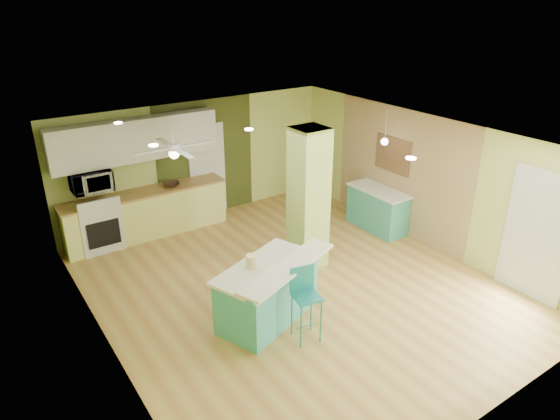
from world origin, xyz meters
The scene contains 23 objects.
floor centered at (0.00, 0.00, -0.01)m, with size 6.00×7.00×0.01m, color #A7763A.
ceiling centered at (0.00, 0.00, 2.50)m, with size 6.00×7.00×0.01m, color white.
wall_back centered at (0.00, 3.50, 1.25)m, with size 6.00×0.01×2.50m, color #BFCD6E.
wall_front centered at (0.00, -3.50, 1.25)m, with size 6.00×0.01×2.50m, color #BFCD6E.
wall_left centered at (-3.00, 0.00, 1.25)m, with size 0.01×7.00×2.50m, color #BFCD6E.
wall_right centered at (3.00, 0.00, 1.25)m, with size 0.01×7.00×2.50m, color #BFCD6E.
wood_panel centered at (2.99, 0.60, 1.25)m, with size 0.02×3.40×2.50m, color #967856.
olive_accent centered at (0.20, 3.49, 1.25)m, with size 2.20×0.02×2.50m, color #3E451B.
interior_door centered at (0.20, 3.46, 1.00)m, with size 0.82×0.05×2.00m, color silver.
french_door centered at (2.97, -2.30, 1.05)m, with size 0.04×1.08×2.10m, color silver.
column centered at (0.65, 0.50, 1.25)m, with size 0.55×0.55×2.50m, color #A6C059.
kitchen_run centered at (-1.30, 3.20, 0.47)m, with size 3.25×0.63×0.94m.
stove centered at (-2.25, 3.19, 0.46)m, with size 0.76×0.66×1.08m.
upper_cabinets centered at (-1.30, 3.32, 1.95)m, with size 3.20×0.34×0.80m, color silver.
microwave centered at (-2.25, 3.20, 1.35)m, with size 0.70×0.48×0.39m, color silver.
ceiling_fan centered at (-1.10, 2.00, 2.08)m, with size 1.41×1.41×0.61m.
pendant_lamp centered at (2.65, 0.75, 1.88)m, with size 0.14×0.14×0.69m.
wall_decor centered at (2.96, 0.80, 1.55)m, with size 0.03×0.90×0.70m, color brown.
peninsula centered at (-0.83, -0.51, 0.46)m, with size 2.00×1.55×1.00m.
bar_stool centered at (-0.65, -1.14, 0.73)m, with size 0.42×0.42×1.09m.
side_counter centered at (2.70, 0.84, 0.43)m, with size 0.56×1.33×0.85m.
fruit_bowl centered at (-0.75, 3.16, 0.98)m, with size 0.33×0.33×0.08m, color #342215.
canister centered at (-1.02, -0.35, 0.97)m, with size 0.16×0.16×0.19m, color yellow.
Camera 1 is at (-4.20, -5.74, 4.52)m, focal length 32.00 mm.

